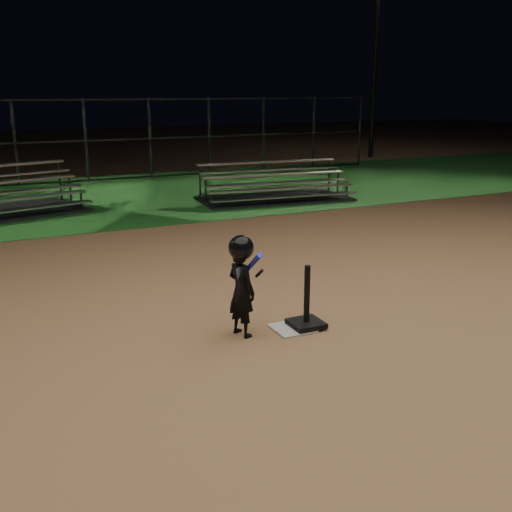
{
  "coord_description": "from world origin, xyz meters",
  "views": [
    {
      "loc": [
        -3.2,
        -5.73,
        2.73
      ],
      "look_at": [
        0.0,
        1.0,
        0.65
      ],
      "focal_mm": 41.79,
      "sensor_mm": 36.0,
      "label": 1
    }
  ],
  "objects_px": {
    "light_pole_right": "(378,32)",
    "bleacher_right": "(275,193)",
    "home_plate": "(292,328)",
    "batting_tee": "(306,315)",
    "child_batter": "(242,283)"
  },
  "relations": [
    {
      "from": "child_batter",
      "to": "bleacher_right",
      "type": "xyz_separation_m",
      "value": [
        4.34,
        7.62,
        -0.44
      ]
    },
    {
      "from": "batting_tee",
      "to": "bleacher_right",
      "type": "distance_m",
      "value": 8.54
    },
    {
      "from": "batting_tee",
      "to": "home_plate",
      "type": "bearing_deg",
      "value": 171.34
    },
    {
      "from": "home_plate",
      "to": "child_batter",
      "type": "xyz_separation_m",
      "value": [
        -0.6,
        0.11,
        0.62
      ]
    },
    {
      "from": "batting_tee",
      "to": "child_batter",
      "type": "relative_size",
      "value": 0.63
    },
    {
      "from": "home_plate",
      "to": "bleacher_right",
      "type": "bearing_deg",
      "value": 64.2
    },
    {
      "from": "light_pole_right",
      "to": "batting_tee",
      "type": "bearing_deg",
      "value": -128.31
    },
    {
      "from": "bleacher_right",
      "to": "light_pole_right",
      "type": "relative_size",
      "value": 0.48
    },
    {
      "from": "bleacher_right",
      "to": "light_pole_right",
      "type": "distance_m",
      "value": 11.95
    },
    {
      "from": "light_pole_right",
      "to": "bleacher_right",
      "type": "bearing_deg",
      "value": -138.89
    },
    {
      "from": "child_batter",
      "to": "home_plate",
      "type": "bearing_deg",
      "value": -118.88
    },
    {
      "from": "light_pole_right",
      "to": "child_batter",
      "type": "bearing_deg",
      "value": -130.36
    },
    {
      "from": "home_plate",
      "to": "batting_tee",
      "type": "height_order",
      "value": "batting_tee"
    },
    {
      "from": "batting_tee",
      "to": "light_pole_right",
      "type": "distance_m",
      "value": 19.67
    },
    {
      "from": "home_plate",
      "to": "child_batter",
      "type": "distance_m",
      "value": 0.87
    }
  ]
}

